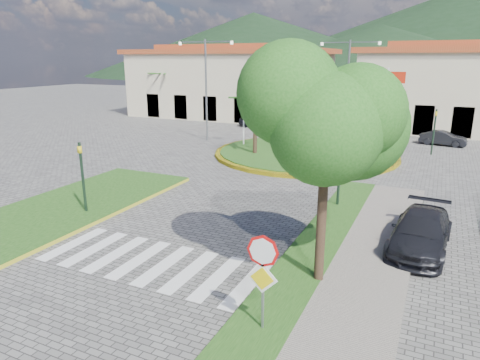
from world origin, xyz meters
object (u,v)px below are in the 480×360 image
at_px(deciduous_tree, 328,112).
at_px(car_dark_b, 443,138).
at_px(white_van, 232,113).
at_px(stop_sign, 263,269).
at_px(car_dark_a, 257,121).
at_px(car_side_right, 421,232).
at_px(roundabout_island, 305,153).

xyz_separation_m(deciduous_tree, car_dark_b, (3.17, 25.00, -4.62)).
xyz_separation_m(white_van, car_dark_b, (21.51, -6.50, -0.09)).
xyz_separation_m(stop_sign, car_dark_a, (-12.90, 30.20, -1.19)).
bearing_deg(car_side_right, roundabout_island, 125.78).
bearing_deg(car_dark_a, roundabout_island, -138.67).
relative_size(stop_sign, white_van, 0.57).
bearing_deg(roundabout_island, car_dark_b, 42.70).
distance_m(deciduous_tree, car_dark_a, 30.67).
height_order(car_dark_b, car_side_right, car_side_right).
bearing_deg(car_side_right, stop_sign, -110.97).
distance_m(roundabout_island, car_dark_b, 11.80).
height_order(roundabout_island, stop_sign, roundabout_island).
bearing_deg(white_van, stop_sign, -140.52).
xyz_separation_m(deciduous_tree, car_dark_a, (-13.50, 27.16, -4.58)).
bearing_deg(car_side_right, car_dark_b, 92.53).
bearing_deg(stop_sign, car_dark_b, 82.33).
xyz_separation_m(stop_sign, deciduous_tree, (0.60, 3.04, 3.38)).
xyz_separation_m(roundabout_island, car_side_right, (8.12, -13.12, 0.50)).
xyz_separation_m(white_van, car_side_right, (20.96, -27.62, 0.02)).
distance_m(car_dark_a, car_side_right, 28.32).
xyz_separation_m(car_dark_a, car_dark_b, (16.67, -2.16, -0.04)).
height_order(car_dark_a, car_dark_b, car_dark_a).
distance_m(car_dark_b, car_side_right, 21.13).
height_order(stop_sign, white_van, stop_sign).
relative_size(white_van, car_side_right, 1.02).
distance_m(deciduous_tree, car_dark_b, 25.62).
relative_size(deciduous_tree, car_side_right, 1.48).
bearing_deg(car_dark_b, stop_sign, -179.69).
bearing_deg(car_side_right, car_dark_a, 128.73).
distance_m(stop_sign, car_dark_a, 32.86).
relative_size(roundabout_island, car_dark_a, 3.62).
bearing_deg(car_dark_a, car_dark_b, -94.28).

